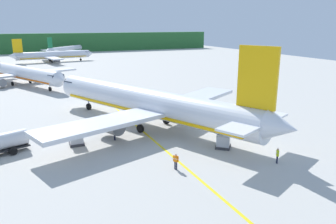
{
  "coord_description": "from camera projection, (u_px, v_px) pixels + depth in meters",
  "views": [
    {
      "loc": [
        6.7,
        -18.51,
        14.05
      ],
      "look_at": [
        22.95,
        18.06,
        3.34
      ],
      "focal_mm": 35.37,
      "sensor_mm": 36.0,
      "label": 1
    }
  ],
  "objects": [
    {
      "name": "airliner_far_taxiway",
      "position": [
        53.0,
        55.0,
        124.51
      ],
      "size": [
        30.89,
        25.54,
        8.81
      ],
      "color": "silver",
      "rests_on": "ground"
    },
    {
      "name": "distant_treeline",
      "position": [
        3.0,
        44.0,
        157.24
      ],
      "size": [
        216.0,
        6.0,
        9.37
      ],
      "primitive_type": "cube",
      "color": "#28602D",
      "rests_on": "ground"
    },
    {
      "name": "crew_loader_left",
      "position": [
        244.0,
        129.0,
        42.44
      ],
      "size": [
        0.57,
        0.41,
        1.7
      ],
      "color": "#191E33",
      "rests_on": "ground"
    },
    {
      "name": "crew_marshaller",
      "position": [
        114.0,
        132.0,
        41.01
      ],
      "size": [
        0.34,
        0.61,
        1.78
      ],
      "color": "#191E33",
      "rests_on": "ground"
    },
    {
      "name": "crew_loader_right",
      "position": [
        277.0,
        154.0,
        34.18
      ],
      "size": [
        0.43,
        0.55,
        1.64
      ],
      "color": "#191E33",
      "rests_on": "ground"
    },
    {
      "name": "airliner_distant",
      "position": [
        65.0,
        49.0,
        155.26
      ],
      "size": [
        21.11,
        23.73,
        8.31
      ],
      "color": "white",
      "rests_on": "ground"
    },
    {
      "name": "airliner_foreground",
      "position": [
        149.0,
        103.0,
        45.76
      ],
      "size": [
        33.08,
        39.26,
        11.9
      ],
      "color": "silver",
      "rests_on": "ground"
    },
    {
      "name": "apron_guide_line",
      "position": [
        150.0,
        138.0,
        42.08
      ],
      "size": [
        0.3,
        60.0,
        0.01
      ],
      "primitive_type": "cube",
      "color": "yellow",
      "rests_on": "ground"
    },
    {
      "name": "airliner_mid_apron",
      "position": [
        22.0,
        73.0,
        77.76
      ],
      "size": [
        27.28,
        32.33,
        9.89
      ],
      "color": "silver",
      "rests_on": "ground"
    },
    {
      "name": "cargo_container_near",
      "position": [
        223.0,
        141.0,
        38.41
      ],
      "size": [
        2.32,
        2.32,
        1.86
      ],
      "color": "#333338",
      "rests_on": "ground"
    },
    {
      "name": "cargo_container_mid",
      "position": [
        76.0,
        137.0,
        39.4
      ],
      "size": [
        1.73,
        1.73,
        2.04
      ],
      "color": "#333338",
      "rests_on": "ground"
    },
    {
      "name": "crew_supervisor",
      "position": [
        176.0,
        160.0,
        32.74
      ],
      "size": [
        0.45,
        0.52,
        1.65
      ],
      "color": "#191E33",
      "rests_on": "ground"
    }
  ]
}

